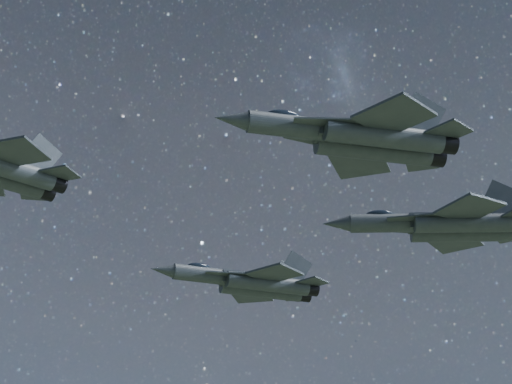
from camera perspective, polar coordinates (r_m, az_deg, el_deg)
name	(u,v)px	position (r m, az deg, el deg)	size (l,w,h in m)	color
jet_left	(251,283)	(83.08, -0.33, -6.06)	(17.20, 12.14, 4.36)	#2E3539
jet_right	(359,137)	(63.37, 6.91, 3.64)	(18.92, 13.07, 4.75)	#2E3539
jet_slot	(447,225)	(76.49, 12.60, -2.15)	(18.36, 12.00, 4.74)	#2E3539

